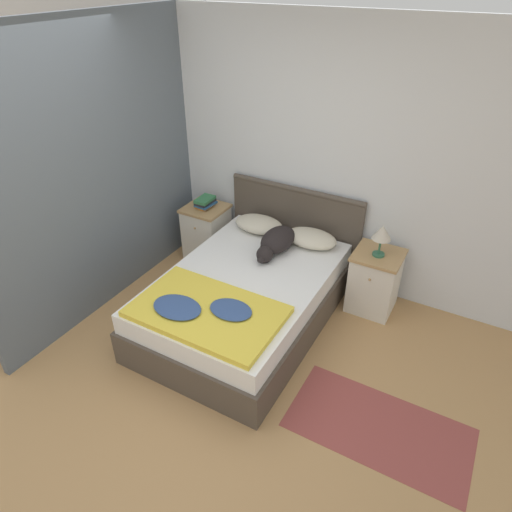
# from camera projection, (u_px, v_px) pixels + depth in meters

# --- Properties ---
(ground_plane) EXTENTS (16.00, 16.00, 0.00)m
(ground_plane) POSITION_uv_depth(u_px,v_px,m) (169.00, 392.00, 3.59)
(ground_plane) COLOR tan
(wall_back) EXTENTS (9.00, 0.06, 2.55)m
(wall_back) POSITION_uv_depth(u_px,v_px,m) (292.00, 153.00, 4.45)
(wall_back) COLOR silver
(wall_back) RESTS_ON ground_plane
(wall_side_left) EXTENTS (0.06, 3.10, 2.55)m
(wall_side_left) POSITION_uv_depth(u_px,v_px,m) (116.00, 165.00, 4.19)
(wall_side_left) COLOR slate
(wall_side_left) RESTS_ON ground_plane
(bed) EXTENTS (1.36, 2.00, 0.51)m
(bed) POSITION_uv_depth(u_px,v_px,m) (245.00, 300.00, 4.17)
(bed) COLOR #4C4238
(bed) RESTS_ON ground_plane
(headboard) EXTENTS (1.44, 0.06, 0.97)m
(headboard) POSITION_uv_depth(u_px,v_px,m) (294.00, 228.00, 4.78)
(headboard) COLOR #4C4238
(headboard) RESTS_ON ground_plane
(nightstand_left) EXTENTS (0.44, 0.44, 0.61)m
(nightstand_left) POSITION_uv_depth(u_px,v_px,m) (207.00, 232.00, 5.10)
(nightstand_left) COLOR silver
(nightstand_left) RESTS_ON ground_plane
(nightstand_right) EXTENTS (0.44, 0.44, 0.61)m
(nightstand_right) POSITION_uv_depth(u_px,v_px,m) (374.00, 281.00, 4.31)
(nightstand_right) COLOR silver
(nightstand_right) RESTS_ON ground_plane
(pillow_left) EXTENTS (0.51, 0.34, 0.14)m
(pillow_left) POSITION_uv_depth(u_px,v_px,m) (259.00, 224.00, 4.68)
(pillow_left) COLOR beige
(pillow_left) RESTS_ON bed
(pillow_right) EXTENTS (0.51, 0.34, 0.14)m
(pillow_right) POSITION_uv_depth(u_px,v_px,m) (311.00, 238.00, 4.44)
(pillow_right) COLOR beige
(pillow_right) RESTS_ON bed
(quilt) EXTENTS (1.17, 0.73, 0.09)m
(quilt) POSITION_uv_depth(u_px,v_px,m) (206.00, 311.00, 3.58)
(quilt) COLOR yellow
(quilt) RESTS_ON bed
(dog) EXTENTS (0.29, 0.68, 0.20)m
(dog) POSITION_uv_depth(u_px,v_px,m) (276.00, 241.00, 4.34)
(dog) COLOR black
(dog) RESTS_ON bed
(book_stack) EXTENTS (0.17, 0.24, 0.11)m
(book_stack) POSITION_uv_depth(u_px,v_px,m) (205.00, 202.00, 4.91)
(book_stack) COLOR orange
(book_stack) RESTS_ON nightstand_left
(table_lamp) EXTENTS (0.17, 0.17, 0.31)m
(table_lamp) POSITION_uv_depth(u_px,v_px,m) (382.00, 234.00, 4.01)
(table_lamp) COLOR #336B4C
(table_lamp) RESTS_ON nightstand_right
(rug) EXTENTS (1.29, 0.67, 0.00)m
(rug) POSITION_uv_depth(u_px,v_px,m) (379.00, 428.00, 3.31)
(rug) COLOR #93423D
(rug) RESTS_ON ground_plane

